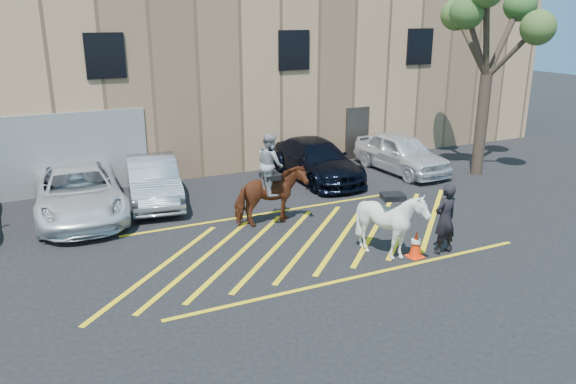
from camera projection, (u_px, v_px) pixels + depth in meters
name	position (u px, v px, depth m)	size (l,w,h in m)	color
ground	(307.00, 236.00, 15.68)	(90.00, 90.00, 0.00)	black
car_white_pickup	(78.00, 193.00, 17.02)	(2.50, 5.43, 1.51)	white
car_silver_sedan	(153.00, 180.00, 18.35)	(1.56, 4.46, 1.47)	#9396A1
car_blue_suv	(316.00, 160.00, 20.93)	(2.03, 4.98, 1.45)	black
car_white_suv	(401.00, 153.00, 21.89)	(1.77, 4.41, 1.50)	white
handler	(445.00, 219.00, 14.31)	(0.68, 0.44, 1.86)	black
warehouse	(183.00, 68.00, 24.89)	(32.42, 10.20, 7.30)	tan
hatching_zone	(312.00, 239.00, 15.42)	(12.60, 5.12, 0.01)	yellow
mounted_bay	(270.00, 189.00, 16.20)	(2.08, 0.96, 2.74)	brown
saddled_white	(391.00, 223.00, 14.07)	(1.91, 2.02, 1.81)	white
traffic_cone	(416.00, 244.00, 14.21)	(0.40, 0.40, 0.73)	#FF370A
tree	(492.00, 21.00, 20.09)	(3.99, 4.37, 7.31)	#433128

